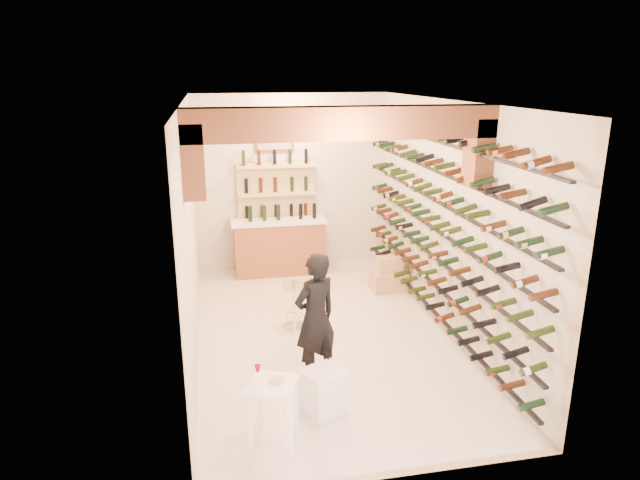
# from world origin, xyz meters

# --- Properties ---
(ground) EXTENTS (6.00, 6.00, 0.00)m
(ground) POSITION_xyz_m (0.00, 0.00, 0.00)
(ground) COLOR beige
(ground) RESTS_ON ground
(room_shell) EXTENTS (3.52, 6.02, 3.21)m
(room_shell) POSITION_xyz_m (0.00, -0.26, 2.25)
(room_shell) COLOR beige
(room_shell) RESTS_ON ground
(wine_rack) EXTENTS (0.32, 5.70, 2.56)m
(wine_rack) POSITION_xyz_m (1.53, 0.00, 1.55)
(wine_rack) COLOR black
(wine_rack) RESTS_ON ground
(back_counter) EXTENTS (1.70, 0.62, 1.29)m
(back_counter) POSITION_xyz_m (-0.30, 2.65, 0.53)
(back_counter) COLOR #9A542F
(back_counter) RESTS_ON ground
(back_shelving) EXTENTS (1.40, 0.31, 2.73)m
(back_shelving) POSITION_xyz_m (-0.30, 2.89, 1.17)
(back_shelving) COLOR tan
(back_shelving) RESTS_ON ground
(tasting_table) EXTENTS (0.58, 0.58, 0.79)m
(tasting_table) POSITION_xyz_m (-0.98, -2.25, 0.54)
(tasting_table) COLOR white
(tasting_table) RESTS_ON ground
(white_stool) EXTENTS (0.52, 0.52, 0.49)m
(white_stool) POSITION_xyz_m (-0.39, -1.85, 0.25)
(white_stool) COLOR white
(white_stool) RESTS_ON ground
(person) EXTENTS (0.69, 0.60, 1.59)m
(person) POSITION_xyz_m (-0.34, -1.14, 0.80)
(person) COLOR black
(person) RESTS_ON ground
(chrome_barstool) EXTENTS (0.34, 0.34, 0.67)m
(chrome_barstool) POSITION_xyz_m (-0.38, 0.30, 0.39)
(chrome_barstool) COLOR silver
(chrome_barstool) RESTS_ON ground
(crate_lower) EXTENTS (0.58, 0.41, 0.34)m
(crate_lower) POSITION_xyz_m (1.40, 1.42, 0.17)
(crate_lower) COLOR tan
(crate_lower) RESTS_ON ground
(crate_upper) EXTENTS (0.42, 0.29, 0.24)m
(crate_upper) POSITION_xyz_m (1.40, 1.42, 0.46)
(crate_upper) COLOR tan
(crate_upper) RESTS_ON crate_lower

